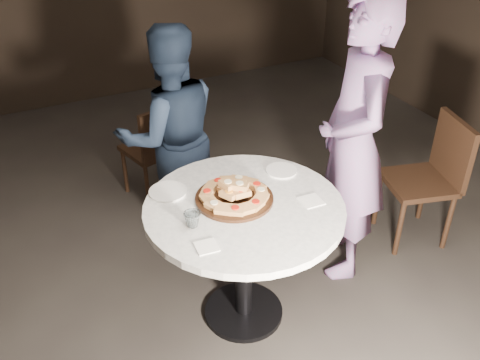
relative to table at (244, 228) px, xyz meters
The scene contains 13 objects.
floor 0.67m from the table, 90.62° to the left, with size 7.00×7.00×0.00m, color black.
table is the anchor object (origin of this frame).
serving_board 0.18m from the table, 110.43° to the left, with size 0.42×0.42×0.02m, color black.
focaccia_pile 0.21m from the table, 110.40° to the left, with size 0.38×0.38×0.10m.
plate_left 0.46m from the table, 137.42° to the left, with size 0.21×0.21×0.01m, color white.
plate_right 0.44m from the table, 30.90° to the left, with size 0.18×0.18×0.01m, color white.
water_glass 0.37m from the table, behind, with size 0.09×0.09×0.08m, color silver.
napkin_near 0.42m from the table, 144.15° to the right, with size 0.10×0.10×0.01m, color white.
napkin_far 0.39m from the table, 20.76° to the right, with size 0.11×0.11×0.01m, color white.
chair_far 1.44m from the table, 91.15° to the left, with size 0.47×0.48×0.82m.
chair_right 1.52m from the table, ahead, with size 0.54×0.52×0.91m.
diner_navy 1.01m from the table, 92.89° to the left, with size 0.74×0.58×1.53m, color #141E31.
diner_teal 0.86m from the table, 10.74° to the left, with size 0.66×0.43×1.82m, color slate.
Camera 1 is at (-1.05, -2.18, 2.44)m, focal length 40.00 mm.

